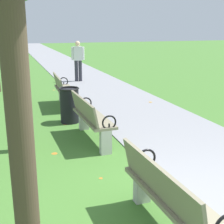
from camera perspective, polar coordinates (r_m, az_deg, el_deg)
name	(u,v)px	position (r m, az deg, el deg)	size (l,w,h in m)	color
paved_walkway	(58,61)	(21.03, -9.81, 9.06)	(2.55, 44.00, 0.02)	gray
park_bench_1	(168,197)	(3.51, 10.17, -14.85)	(0.52, 1.61, 0.90)	gray
park_bench_2	(91,118)	(6.23, -3.86, -1.00)	(0.51, 1.61, 0.90)	gray
park_bench_3	(64,90)	(9.01, -8.72, 3.98)	(0.53, 1.62, 0.90)	gray
pedestrian_walking	(78,59)	(13.07, -6.17, 9.52)	(0.52, 0.28, 1.62)	#2D2D38
trash_bin	(70,105)	(7.52, -7.69, 1.27)	(0.48, 0.48, 0.84)	black
scattered_leaves	(114,147)	(6.02, 0.44, -6.33)	(3.88, 10.54, 0.02)	#BC842D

